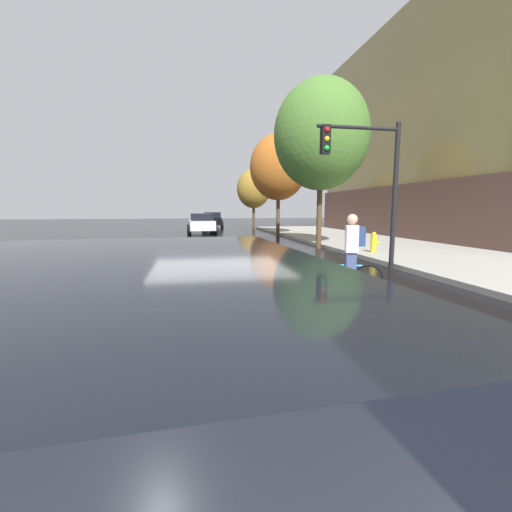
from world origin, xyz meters
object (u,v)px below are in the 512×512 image
(sedan_far, at_px, (213,220))
(street_tree_mid, at_px, (278,167))
(street_tree_far, at_px, (254,189))
(street_tree_near, at_px, (321,135))
(cyclist, at_px, (349,255))
(fire_hydrant, at_px, (374,242))
(sedan_near, at_px, (128,426))
(traffic_light_near, at_px, (369,171))
(manhole_cover, at_px, (249,329))
(sedan_mid, at_px, (201,223))

(sedan_far, xyz_separation_m, street_tree_mid, (3.65, -11.06, 3.74))
(street_tree_far, bearing_deg, street_tree_near, -89.43)
(sedan_far, distance_m, street_tree_near, 19.42)
(cyclist, relative_size, fire_hydrant, 2.17)
(cyclist, bearing_deg, street_tree_near, 73.02)
(street_tree_near, relative_size, street_tree_far, 1.40)
(sedan_near, height_order, traffic_light_near, traffic_light_near)
(street_tree_near, bearing_deg, sedan_near, -114.57)
(manhole_cover, relative_size, street_tree_near, 0.09)
(sedan_mid, relative_size, street_tree_mid, 0.65)
(sedan_far, relative_size, cyclist, 2.62)
(traffic_light_near, distance_m, street_tree_far, 21.34)
(traffic_light_near, bearing_deg, fire_hydrant, 56.59)
(sedan_far, relative_size, street_tree_far, 0.84)
(sedan_far, bearing_deg, traffic_light_near, -83.36)
(sedan_far, bearing_deg, street_tree_far, -41.10)
(cyclist, xyz_separation_m, fire_hydrant, (3.59, 5.27, -0.31))
(street_tree_near, xyz_separation_m, street_tree_far, (-0.15, 15.56, -1.45))
(street_tree_mid, xyz_separation_m, street_tree_far, (-0.18, 8.03, -0.95))
(manhole_cover, height_order, sedan_far, sedan_far)
(street_tree_near, bearing_deg, sedan_far, 101.04)
(sedan_near, bearing_deg, street_tree_near, 65.43)
(sedan_mid, height_order, street_tree_near, street_tree_near)
(fire_hydrant, bearing_deg, sedan_far, 102.37)
(sedan_mid, bearing_deg, sedan_far, 80.46)
(manhole_cover, height_order, fire_hydrant, fire_hydrant)
(sedan_mid, xyz_separation_m, traffic_light_near, (4.19, -16.31, 2.10))
(manhole_cover, distance_m, fire_hydrant, 9.28)
(fire_hydrant, distance_m, street_tree_mid, 11.22)
(traffic_light_near, bearing_deg, cyclist, -125.17)
(sedan_near, height_order, sedan_mid, sedan_near)
(street_tree_mid, bearing_deg, street_tree_near, -90.16)
(traffic_light_near, distance_m, fire_hydrant, 4.14)
(sedan_near, height_order, sedan_far, sedan_near)
(manhole_cover, relative_size, sedan_far, 0.14)
(cyclist, xyz_separation_m, street_tree_near, (2.50, 8.18, 4.17))
(sedan_far, distance_m, street_tree_mid, 12.23)
(sedan_mid, bearing_deg, cyclist, -82.45)
(fire_hydrant, bearing_deg, sedan_mid, 114.27)
(street_tree_far, bearing_deg, sedan_near, -101.59)
(cyclist, bearing_deg, street_tree_mid, 80.89)
(street_tree_near, bearing_deg, fire_hydrant, -69.47)
(cyclist, distance_m, street_tree_far, 24.01)
(fire_hydrant, distance_m, street_tree_near, 5.45)
(fire_hydrant, height_order, street_tree_near, street_tree_near)
(traffic_light_near, height_order, street_tree_near, street_tree_near)
(sedan_far, bearing_deg, street_tree_mid, -71.74)
(street_tree_near, bearing_deg, manhole_cover, -116.43)
(manhole_cover, height_order, street_tree_mid, street_tree_mid)
(sedan_near, bearing_deg, cyclist, 54.97)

